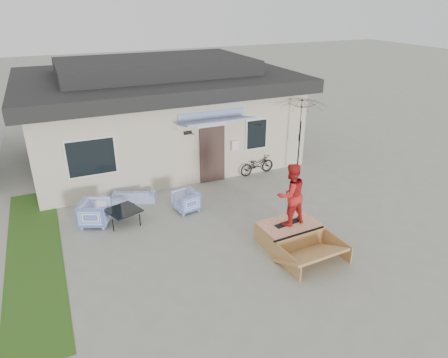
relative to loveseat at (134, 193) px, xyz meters
name	(u,v)px	position (x,y,z in m)	size (l,w,h in m)	color
ground	(240,248)	(2.04, -4.02, -0.28)	(90.00, 90.00, 0.00)	gray
grass_strip	(34,254)	(-3.16, -2.02, -0.27)	(1.40, 8.00, 0.01)	#284E18
house	(158,111)	(2.04, 3.97, 1.66)	(10.80, 8.49, 4.10)	beige
loveseat	(134,193)	(0.00, 0.00, 0.00)	(1.43, 0.42, 0.56)	#375CBB
armchair_left	(95,212)	(-1.40, -1.07, 0.14)	(0.82, 0.77, 0.84)	#375CBB
armchair_right	(186,200)	(1.39, -1.34, 0.09)	(0.71, 0.66, 0.73)	#375CBB
coffee_table	(124,216)	(-0.59, -1.31, -0.06)	(0.88, 0.88, 0.44)	black
bicycle	(257,163)	(4.88, 0.38, 0.19)	(0.51, 1.47, 0.94)	black
patio_umbrella	(300,130)	(6.35, -0.21, 1.47)	(2.20, 2.10, 2.20)	black
skate_ramp	(289,233)	(3.46, -4.23, -0.01)	(1.62, 2.17, 0.54)	#AB7B42
skateboard	(289,223)	(3.45, -4.17, 0.29)	(0.87, 0.22, 0.05)	black
skater	(291,193)	(3.45, -4.17, 1.20)	(0.86, 0.67, 1.77)	red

